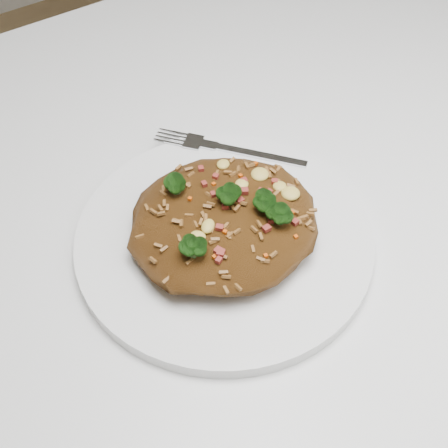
{
  "coord_description": "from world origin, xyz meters",
  "views": [
    {
      "loc": [
        -0.23,
        -0.35,
        1.21
      ],
      "look_at": [
        -0.03,
        -0.05,
        0.78
      ],
      "focal_mm": 50.0,
      "sensor_mm": 36.0,
      "label": 1
    }
  ],
  "objects": [
    {
      "name": "fork",
      "position": [
        0.04,
        0.03,
        0.77
      ],
      "size": [
        0.12,
        0.13,
        0.0
      ],
      "rotation": [
        0.0,
        0.0,
        -0.87
      ],
      "color": "silver",
      "rests_on": "plate"
    },
    {
      "name": "plate",
      "position": [
        -0.03,
        -0.05,
        0.76
      ],
      "size": [
        0.28,
        0.28,
        0.01
      ],
      "primitive_type": "cylinder",
      "color": "white",
      "rests_on": "dining_table"
    },
    {
      "name": "fried_rice",
      "position": [
        -0.03,
        -0.05,
        0.79
      ],
      "size": [
        0.17,
        0.16,
        0.06
      ],
      "color": "brown",
      "rests_on": "plate"
    },
    {
      "name": "dining_table",
      "position": [
        0.0,
        0.0,
        0.66
      ],
      "size": [
        1.2,
        0.8,
        0.75
      ],
      "color": "silver",
      "rests_on": "ground"
    }
  ]
}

